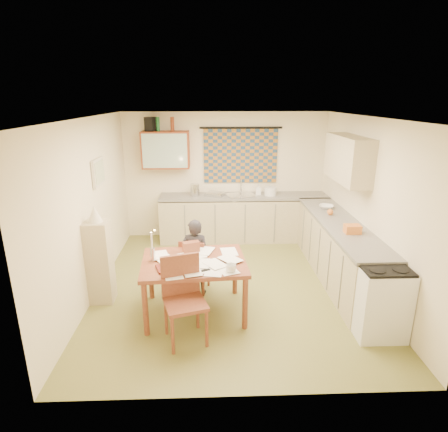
{
  "coord_description": "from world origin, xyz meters",
  "views": [
    {
      "loc": [
        -0.31,
        -5.16,
        2.76
      ],
      "look_at": [
        -0.1,
        0.2,
        1.05
      ],
      "focal_mm": 30.0,
      "sensor_mm": 36.0,
      "label": 1
    }
  ],
  "objects_px": {
    "dining_table": "(195,286)",
    "person": "(195,257)",
    "counter_right": "(338,250)",
    "stove": "(379,300)",
    "shelf_stand": "(100,262)",
    "chair_far": "(195,274)",
    "counter_back": "(244,218)"
  },
  "relations": [
    {
      "from": "dining_table",
      "to": "person",
      "type": "xyz_separation_m",
      "value": [
        -0.0,
        0.54,
        0.19
      ]
    },
    {
      "from": "counter_right",
      "to": "stove",
      "type": "xyz_separation_m",
      "value": [
        0.0,
        -1.5,
        -0.01
      ]
    },
    {
      "from": "stove",
      "to": "shelf_stand",
      "type": "height_order",
      "value": "shelf_stand"
    },
    {
      "from": "stove",
      "to": "counter_right",
      "type": "bearing_deg",
      "value": 90.0
    },
    {
      "from": "counter_right",
      "to": "chair_far",
      "type": "distance_m",
      "value": 2.28
    },
    {
      "from": "counter_right",
      "to": "counter_back",
      "type": "bearing_deg",
      "value": 128.08
    },
    {
      "from": "dining_table",
      "to": "chair_far",
      "type": "height_order",
      "value": "chair_far"
    },
    {
      "from": "person",
      "to": "shelf_stand",
      "type": "bearing_deg",
      "value": 15.75
    },
    {
      "from": "chair_far",
      "to": "counter_back",
      "type": "bearing_deg",
      "value": -99.55
    },
    {
      "from": "dining_table",
      "to": "shelf_stand",
      "type": "bearing_deg",
      "value": 160.77
    },
    {
      "from": "chair_far",
      "to": "counter_right",
      "type": "bearing_deg",
      "value": -156.81
    },
    {
      "from": "counter_back",
      "to": "dining_table",
      "type": "xyz_separation_m",
      "value": [
        -0.88,
        -2.68,
        -0.07
      ]
    },
    {
      "from": "counter_right",
      "to": "stove",
      "type": "relative_size",
      "value": 3.3
    },
    {
      "from": "stove",
      "to": "chair_far",
      "type": "xyz_separation_m",
      "value": [
        -2.24,
        1.13,
        -0.19
      ]
    },
    {
      "from": "dining_table",
      "to": "shelf_stand",
      "type": "height_order",
      "value": "shelf_stand"
    },
    {
      "from": "counter_back",
      "to": "stove",
      "type": "bearing_deg",
      "value": -67.32
    },
    {
      "from": "dining_table",
      "to": "person",
      "type": "height_order",
      "value": "person"
    },
    {
      "from": "counter_right",
      "to": "stove",
      "type": "bearing_deg",
      "value": -90.0
    },
    {
      "from": "person",
      "to": "chair_far",
      "type": "bearing_deg",
      "value": -70.65
    },
    {
      "from": "stove",
      "to": "chair_far",
      "type": "bearing_deg",
      "value": 153.27
    },
    {
      "from": "counter_right",
      "to": "chair_far",
      "type": "xyz_separation_m",
      "value": [
        -2.24,
        -0.37,
        -0.2
      ]
    },
    {
      "from": "stove",
      "to": "chair_far",
      "type": "distance_m",
      "value": 2.52
    },
    {
      "from": "counter_back",
      "to": "chair_far",
      "type": "bearing_deg",
      "value": -113.37
    },
    {
      "from": "chair_far",
      "to": "shelf_stand",
      "type": "bearing_deg",
      "value": 24.64
    },
    {
      "from": "dining_table",
      "to": "person",
      "type": "bearing_deg",
      "value": 86.08
    },
    {
      "from": "counter_right",
      "to": "shelf_stand",
      "type": "xyz_separation_m",
      "value": [
        -3.54,
        -0.62,
        0.14
      ]
    },
    {
      "from": "dining_table",
      "to": "shelf_stand",
      "type": "distance_m",
      "value": 1.37
    },
    {
      "from": "counter_back",
      "to": "counter_right",
      "type": "distance_m",
      "value": 2.18
    },
    {
      "from": "dining_table",
      "to": "shelf_stand",
      "type": "relative_size",
      "value": 1.19
    },
    {
      "from": "stove",
      "to": "dining_table",
      "type": "bearing_deg",
      "value": 166.53
    },
    {
      "from": "counter_back",
      "to": "dining_table",
      "type": "relative_size",
      "value": 2.36
    },
    {
      "from": "chair_far",
      "to": "person",
      "type": "relative_size",
      "value": 0.73
    }
  ]
}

